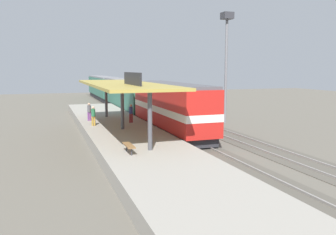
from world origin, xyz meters
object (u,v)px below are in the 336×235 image
at_px(passenger_carriage_rear, 103,87).
at_px(light_mast, 226,44).
at_px(passenger_carriage_front, 126,95).
at_px(person_walking, 93,115).
at_px(locomotive, 171,108).
at_px(person_waiting, 131,112).
at_px(platform_bench, 129,146).
at_px(person_boarding, 89,111).

distance_m(passenger_carriage_rear, light_mast, 35.97).
bearing_deg(passenger_carriage_front, person_walking, -111.94).
xyz_separation_m(locomotive, person_waiting, (-3.14, 2.12, -0.56)).
relative_size(light_mast, person_waiting, 6.84).
bearing_deg(person_waiting, light_mast, 10.83).
distance_m(platform_bench, passenger_carriage_rear, 48.51).
relative_size(platform_bench, person_waiting, 0.99).
bearing_deg(person_waiting, person_boarding, 143.64).
distance_m(platform_bench, person_walking, 10.83).
relative_size(person_walking, person_boarding, 1.00).
bearing_deg(passenger_carriage_rear, person_boarding, -101.00).
height_order(passenger_carriage_rear, person_waiting, passenger_carriage_rear).
relative_size(locomotive, person_boarding, 8.44).
height_order(person_walking, person_boarding, same).
xyz_separation_m(passenger_carriage_front, person_waiting, (-3.14, -15.88, -0.46)).
bearing_deg(platform_bench, person_waiting, 75.99).
height_order(platform_bench, light_mast, light_mast).
distance_m(platform_bench, locomotive, 11.14).
xyz_separation_m(platform_bench, passenger_carriage_rear, (6.00, 48.13, 0.97)).
relative_size(passenger_carriage_front, person_boarding, 11.70).
xyz_separation_m(platform_bench, passenger_carriage_front, (6.00, 27.33, 0.97)).
relative_size(light_mast, person_walking, 6.84).
xyz_separation_m(passenger_carriage_front, passenger_carriage_rear, (0.00, 20.80, 0.00)).
xyz_separation_m(platform_bench, locomotive, (6.00, 9.33, 1.07)).
bearing_deg(locomotive, person_waiting, 145.97).
xyz_separation_m(light_mast, person_walking, (-14.46, -2.74, -6.54)).
xyz_separation_m(passenger_carriage_front, person_boarding, (-6.63, -13.31, -0.46)).
bearing_deg(passenger_carriage_front, light_mast, -60.49).
height_order(platform_bench, locomotive, locomotive).
relative_size(locomotive, passenger_carriage_rear, 0.72).
bearing_deg(platform_bench, person_walking, 93.47).
bearing_deg(person_boarding, passenger_carriage_front, 63.51).
distance_m(light_mast, person_walking, 16.10).
bearing_deg(light_mast, person_walking, -169.27).
bearing_deg(person_waiting, platform_bench, -104.01).
bearing_deg(person_walking, person_boarding, 89.57).
xyz_separation_m(person_walking, person_boarding, (0.02, 3.21, 0.00)).
xyz_separation_m(person_waiting, person_boarding, (-3.49, 2.57, 0.00)).
xyz_separation_m(passenger_carriage_rear, person_boarding, (-6.63, -34.11, -0.46)).
bearing_deg(light_mast, passenger_carriage_front, 119.51).
relative_size(platform_bench, locomotive, 0.12).
bearing_deg(passenger_carriage_front, locomotive, -90.00).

